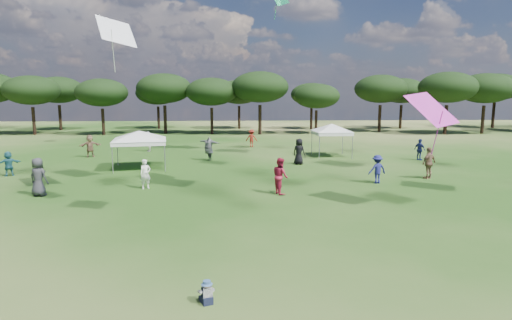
# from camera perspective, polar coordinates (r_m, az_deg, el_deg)

# --- Properties ---
(tree_line) EXTENTS (108.78, 17.63, 7.77)m
(tree_line) POSITION_cam_1_polar(r_m,az_deg,el_deg) (55.10, -0.58, 9.39)
(tree_line) COLOR black
(tree_line) RESTS_ON ground
(tent_left) EXTENTS (6.74, 6.74, 2.83)m
(tent_left) POSITION_cam_1_polar(r_m,az_deg,el_deg) (29.31, -15.31, 3.56)
(tent_left) COLOR gray
(tent_left) RESTS_ON ground
(tent_right) EXTENTS (5.56, 5.56, 2.90)m
(tent_right) POSITION_cam_1_polar(r_m,az_deg,el_deg) (34.19, 10.09, 4.58)
(tent_right) COLOR gray
(tent_right) RESTS_ON ground
(toddler) EXTENTS (0.44, 0.47, 0.58)m
(toddler) POSITION_cam_1_polar(r_m,az_deg,el_deg) (10.74, -6.60, -17.21)
(toddler) COLOR black
(toddler) RESTS_ON ground
(festival_crowd) EXTENTS (28.57, 19.72, 1.89)m
(festival_crowd) POSITION_cam_1_polar(r_m,az_deg,el_deg) (29.36, -5.63, 0.83)
(festival_crowd) COLOR #323137
(festival_crowd) RESTS_ON ground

